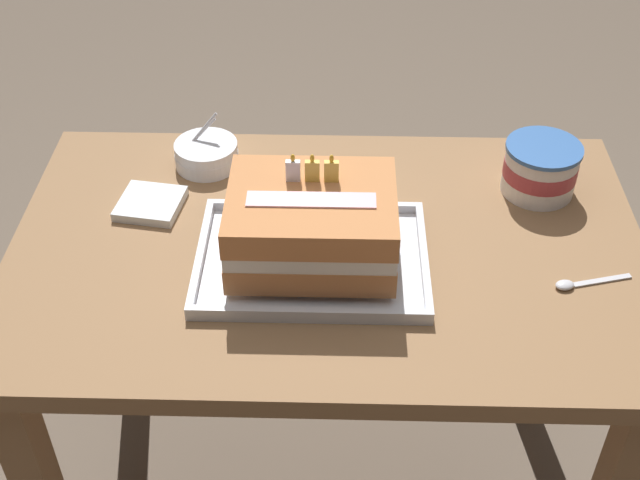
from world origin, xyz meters
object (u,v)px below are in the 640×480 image
object	(u,v)px
birthday_cake	(312,224)
napkin_pile	(150,204)
foil_tray	(312,260)
bowl_stack	(207,154)
ice_cream_tub	(540,168)
serving_spoon_near_tray	(575,284)

from	to	relation	value
birthday_cake	napkin_pile	bearing A→B (deg)	154.00
foil_tray	bowl_stack	distance (m)	0.35
birthday_cake	napkin_pile	size ratio (longest dim) A/B	2.16
bowl_stack	napkin_pile	bearing A→B (deg)	-121.47
foil_tray	napkin_pile	bearing A→B (deg)	153.99
bowl_stack	ice_cream_tub	bearing A→B (deg)	-6.16
birthday_cake	ice_cream_tub	bearing A→B (deg)	27.81
napkin_pile	bowl_stack	bearing A→B (deg)	58.53
foil_tray	birthday_cake	bearing A→B (deg)	90.00
ice_cream_tub	napkin_pile	world-z (taller)	ice_cream_tub
birthday_cake	serving_spoon_near_tray	distance (m)	0.43
bowl_stack	birthday_cake	bearing A→B (deg)	-53.20
bowl_stack	foil_tray	bearing A→B (deg)	-53.21
birthday_cake	bowl_stack	bearing A→B (deg)	126.80
foil_tray	bowl_stack	xyz separation A→B (m)	(-0.21, 0.28, 0.02)
foil_tray	ice_cream_tub	world-z (taller)	ice_cream_tub
serving_spoon_near_tray	napkin_pile	xyz separation A→B (m)	(-0.71, 0.19, 0.00)
bowl_stack	serving_spoon_near_tray	size ratio (longest dim) A/B	0.92
birthday_cake	serving_spoon_near_tray	xyz separation A→B (m)	(0.42, -0.04, -0.08)
foil_tray	bowl_stack	size ratio (longest dim) A/B	3.13
bowl_stack	ice_cream_tub	xyz separation A→B (m)	(0.61, -0.07, 0.02)
ice_cream_tub	serving_spoon_near_tray	bearing A→B (deg)	-86.02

